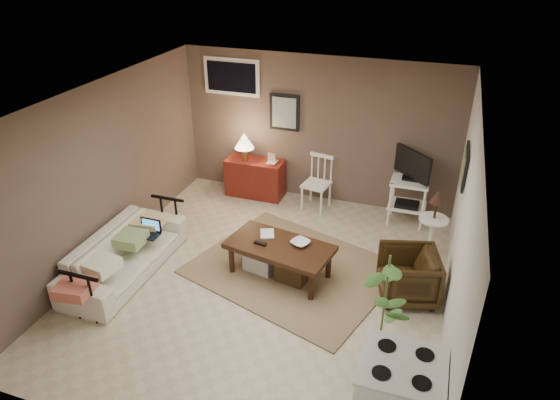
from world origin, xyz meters
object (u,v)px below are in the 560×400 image
at_px(sofa, 124,248).
at_px(tv_stand, 410,185).
at_px(red_console, 254,174).
at_px(armchair, 408,273).
at_px(spindle_chair, 317,184).
at_px(potted_plant, 383,313).
at_px(side_table, 434,217).
at_px(coffee_table, 279,257).

distance_m(sofa, tv_stand, 4.22).
height_order(red_console, tv_stand, tv_stand).
xyz_separation_m(tv_stand, armchair, (0.21, -1.85, -0.28)).
relative_size(spindle_chair, potted_plant, 0.60).
bearing_deg(sofa, spindle_chair, -36.92).
xyz_separation_m(red_console, potted_plant, (2.63, -3.27, 0.40)).
xyz_separation_m(tv_stand, side_table, (0.41, -0.89, 0.01)).
distance_m(tv_stand, side_table, 0.98).
distance_m(spindle_chair, tv_stand, 1.46).
bearing_deg(red_console, armchair, -34.98).
bearing_deg(sofa, side_table, -66.41).
height_order(tv_stand, armchair, tv_stand).
xyz_separation_m(spindle_chair, potted_plant, (1.51, -3.19, 0.37)).
height_order(spindle_chair, armchair, spindle_chair).
relative_size(coffee_table, spindle_chair, 1.64).
bearing_deg(armchair, coffee_table, -101.65).
bearing_deg(spindle_chair, armchair, -48.29).
relative_size(spindle_chair, tv_stand, 0.74).
height_order(side_table, potted_plant, potted_plant).
height_order(sofa, armchair, sofa).
relative_size(armchair, potted_plant, 0.47).
relative_size(tv_stand, armchair, 1.72).
height_order(red_console, spindle_chair, red_console).
bearing_deg(side_table, potted_plant, -98.65).
bearing_deg(spindle_chair, tv_stand, -0.31).
distance_m(red_console, potted_plant, 4.22).
relative_size(sofa, side_table, 1.89).
xyz_separation_m(side_table, armchair, (-0.21, -0.96, -0.30)).
relative_size(sofa, spindle_chair, 2.23).
relative_size(red_console, side_table, 1.07).
height_order(armchair, potted_plant, potted_plant).
distance_m(sofa, potted_plant, 3.51).
bearing_deg(side_table, sofa, -156.41).
bearing_deg(potted_plant, sofa, 169.32).
bearing_deg(sofa, red_console, -16.81).
relative_size(coffee_table, tv_stand, 1.21).
distance_m(coffee_table, spindle_chair, 1.96).
bearing_deg(coffee_table, spindle_chair, 90.83).
height_order(spindle_chair, side_table, side_table).
height_order(tv_stand, side_table, tv_stand).
relative_size(red_console, armchair, 1.61).
relative_size(tv_stand, side_table, 1.14).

